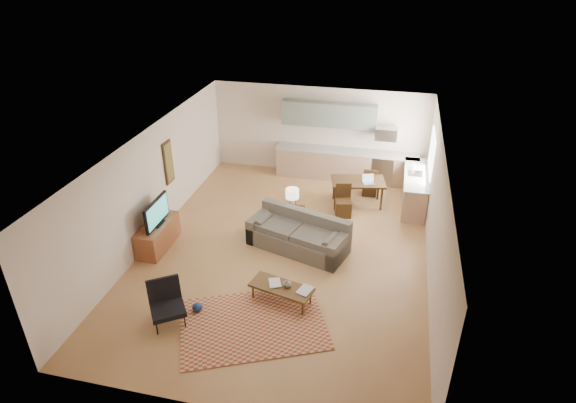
% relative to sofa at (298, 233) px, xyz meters
% --- Properties ---
extents(room, '(9.00, 9.00, 9.00)m').
position_rel_sofa_xyz_m(room, '(-0.27, -0.14, 0.93)').
color(room, '#A47242').
rests_on(room, ground).
extents(kitchen_counter_back, '(4.26, 0.64, 0.92)m').
position_rel_sofa_xyz_m(kitchen_counter_back, '(0.63, 4.04, 0.04)').
color(kitchen_counter_back, tan).
rests_on(kitchen_counter_back, ground).
extents(kitchen_counter_right, '(0.64, 2.26, 0.92)m').
position_rel_sofa_xyz_m(kitchen_counter_right, '(2.66, 2.86, 0.04)').
color(kitchen_counter_right, tan).
rests_on(kitchen_counter_right, ground).
extents(kitchen_range, '(0.62, 0.62, 0.90)m').
position_rel_sofa_xyz_m(kitchen_range, '(1.73, 4.04, 0.03)').
color(kitchen_range, '#A5A8AD').
rests_on(kitchen_range, ground).
extents(kitchen_microwave, '(0.62, 0.40, 0.35)m').
position_rel_sofa_xyz_m(kitchen_microwave, '(1.73, 4.06, 1.13)').
color(kitchen_microwave, '#A5A8AD').
rests_on(kitchen_microwave, room).
extents(upper_cabinets, '(2.80, 0.34, 0.70)m').
position_rel_sofa_xyz_m(upper_cabinets, '(0.03, 4.19, 1.53)').
color(upper_cabinets, gray).
rests_on(upper_cabinets, room).
extents(window_right, '(0.02, 1.40, 1.05)m').
position_rel_sofa_xyz_m(window_right, '(2.96, 2.86, 1.13)').
color(window_right, white).
rests_on(window_right, room).
extents(wall_art_left, '(0.06, 0.42, 1.10)m').
position_rel_sofa_xyz_m(wall_art_left, '(-3.48, 0.76, 1.13)').
color(wall_art_left, olive).
rests_on(wall_art_left, room).
extents(triptych, '(1.70, 0.04, 0.50)m').
position_rel_sofa_xyz_m(triptych, '(-0.37, 4.33, 1.33)').
color(triptych, '#FEECC8').
rests_on(triptych, room).
extents(rug, '(3.25, 2.82, 0.02)m').
position_rel_sofa_xyz_m(rug, '(-0.30, -2.71, -0.41)').
color(rug, '#973926').
rests_on(rug, floor).
extents(sofa, '(2.64, 1.74, 0.85)m').
position_rel_sofa_xyz_m(sofa, '(0.00, 0.00, 0.00)').
color(sofa, '#585147').
rests_on(sofa, floor).
extents(coffee_table, '(1.37, 0.80, 0.39)m').
position_rel_sofa_xyz_m(coffee_table, '(0.07, -1.94, -0.23)').
color(coffee_table, '#482F14').
rests_on(coffee_table, floor).
extents(book_a, '(0.45, 0.47, 0.03)m').
position_rel_sofa_xyz_m(book_a, '(-0.18, -1.93, -0.03)').
color(book_a, maroon).
rests_on(book_a, coffee_table).
extents(book_b, '(0.46, 0.49, 0.03)m').
position_rel_sofa_xyz_m(book_b, '(0.44, -1.93, -0.03)').
color(book_b, navy).
rests_on(book_b, coffee_table).
extents(vase, '(0.24, 0.24, 0.18)m').
position_rel_sofa_xyz_m(vase, '(0.19, -1.92, 0.05)').
color(vase, black).
rests_on(vase, coffee_table).
extents(armchair, '(1.00, 1.00, 0.83)m').
position_rel_sofa_xyz_m(armchair, '(-1.88, -3.01, -0.01)').
color(armchair, black).
rests_on(armchair, floor).
extents(tv_credenza, '(0.52, 1.36, 0.63)m').
position_rel_sofa_xyz_m(tv_credenza, '(-3.24, -0.67, -0.11)').
color(tv_credenza, brown).
rests_on(tv_credenza, floor).
extents(tv, '(0.10, 1.05, 0.63)m').
position_rel_sofa_xyz_m(tv, '(-3.19, -0.67, 0.52)').
color(tv, black).
rests_on(tv, tv_credenza).
extents(console_table, '(0.58, 0.39, 0.67)m').
position_rel_sofa_xyz_m(console_table, '(-0.30, 0.72, -0.09)').
color(console_table, '#311F0F').
rests_on(console_table, floor).
extents(table_lamp, '(0.34, 0.34, 0.53)m').
position_rel_sofa_xyz_m(table_lamp, '(-0.30, 0.72, 0.51)').
color(table_lamp, beige).
rests_on(table_lamp, console_table).
extents(dining_table, '(1.56, 1.09, 0.72)m').
position_rel_sofa_xyz_m(dining_table, '(1.14, 2.49, -0.06)').
color(dining_table, '#311F0F').
rests_on(dining_table, floor).
extents(dining_chair_near, '(0.49, 0.51, 0.86)m').
position_rel_sofa_xyz_m(dining_chair_near, '(0.84, 1.80, 0.00)').
color(dining_chair_near, '#311F0F').
rests_on(dining_chair_near, floor).
extents(dining_chair_far, '(0.42, 0.44, 0.85)m').
position_rel_sofa_xyz_m(dining_chair_far, '(1.43, 3.18, 0.00)').
color(dining_chair_far, '#311F0F').
rests_on(dining_chair_far, floor).
extents(laptop, '(0.36, 0.31, 0.23)m').
position_rel_sofa_xyz_m(laptop, '(1.42, 2.40, 0.41)').
color(laptop, '#A5A8AD').
rests_on(laptop, dining_table).
extents(soap_bottle, '(0.12, 0.12, 0.19)m').
position_rel_sofa_xyz_m(soap_bottle, '(2.56, 3.19, 0.59)').
color(soap_bottle, '#FEECC8').
rests_on(soap_bottle, kitchen_counter_right).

